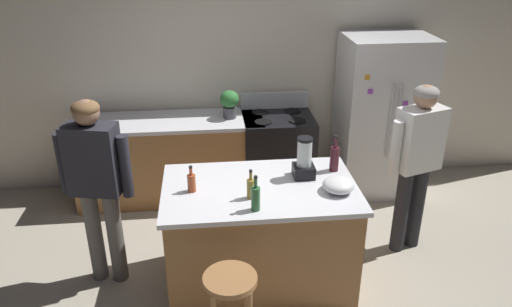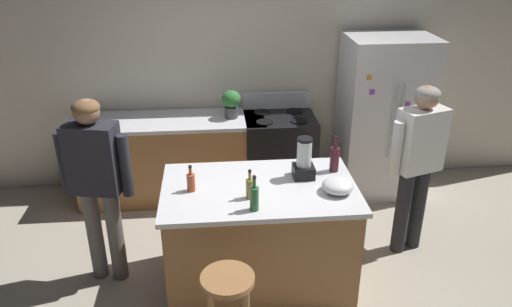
% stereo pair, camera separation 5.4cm
% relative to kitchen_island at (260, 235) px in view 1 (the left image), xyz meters
% --- Properties ---
extents(ground_plane, '(14.00, 14.00, 0.00)m').
position_rel_kitchen_island_xyz_m(ground_plane, '(0.00, 0.00, -0.46)').
color(ground_plane, '#B2A893').
extents(back_wall, '(8.00, 0.10, 2.70)m').
position_rel_kitchen_island_xyz_m(back_wall, '(0.00, 1.95, 0.89)').
color(back_wall, beige).
rests_on(back_wall, ground_plane).
extents(kitchen_island, '(1.54, 0.95, 0.91)m').
position_rel_kitchen_island_xyz_m(kitchen_island, '(0.00, 0.00, 0.00)').
color(kitchen_island, '#9E6B3D').
rests_on(kitchen_island, ground_plane).
extents(back_counter_run, '(2.00, 0.64, 0.91)m').
position_rel_kitchen_island_xyz_m(back_counter_run, '(-0.80, 1.55, -0.00)').
color(back_counter_run, '#9E6B3D').
rests_on(back_counter_run, ground_plane).
extents(refrigerator, '(0.90, 0.73, 1.76)m').
position_rel_kitchen_island_xyz_m(refrigerator, '(1.51, 1.50, 0.42)').
color(refrigerator, silver).
rests_on(refrigerator, ground_plane).
extents(stove_range, '(0.76, 0.65, 1.09)m').
position_rel_kitchen_island_xyz_m(stove_range, '(0.37, 1.52, 0.01)').
color(stove_range, black).
rests_on(stove_range, ground_plane).
extents(person_by_island_left, '(0.60, 0.30, 1.62)m').
position_rel_kitchen_island_xyz_m(person_by_island_left, '(-1.28, 0.17, 0.52)').
color(person_by_island_left, '#66605B').
rests_on(person_by_island_left, ground_plane).
extents(person_by_sink_right, '(0.59, 0.33, 1.60)m').
position_rel_kitchen_island_xyz_m(person_by_sink_right, '(1.42, 0.34, 0.51)').
color(person_by_sink_right, '#26262B').
rests_on(person_by_sink_right, ground_plane).
extents(bar_stool, '(0.36, 0.36, 0.71)m').
position_rel_kitchen_island_xyz_m(bar_stool, '(-0.29, -0.82, 0.09)').
color(bar_stool, '#9E6B3D').
rests_on(bar_stool, ground_plane).
extents(potted_plant, '(0.20, 0.20, 0.30)m').
position_rel_kitchen_island_xyz_m(potted_plant, '(-0.15, 1.55, 0.63)').
color(potted_plant, '#4C4C51').
rests_on(potted_plant, back_counter_run).
extents(blender_appliance, '(0.17, 0.17, 0.35)m').
position_rel_kitchen_island_xyz_m(blender_appliance, '(0.37, 0.14, 0.60)').
color(blender_appliance, black).
rests_on(blender_appliance, kitchen_island).
extents(bottle_olive_oil, '(0.07, 0.07, 0.28)m').
position_rel_kitchen_island_xyz_m(bottle_olive_oil, '(-0.07, -0.34, 0.56)').
color(bottle_olive_oil, '#2D6638').
rests_on(bottle_olive_oil, kitchen_island).
extents(bottle_wine, '(0.08, 0.08, 0.32)m').
position_rel_kitchen_island_xyz_m(bottle_wine, '(0.65, 0.22, 0.57)').
color(bottle_wine, '#471923').
rests_on(bottle_wine, kitchen_island).
extents(bottle_vinegar, '(0.06, 0.06, 0.24)m').
position_rel_kitchen_island_xyz_m(bottle_vinegar, '(-0.09, -0.17, 0.54)').
color(bottle_vinegar, olive).
rests_on(bottle_vinegar, kitchen_island).
extents(bottle_cooking_sauce, '(0.06, 0.06, 0.22)m').
position_rel_kitchen_island_xyz_m(bottle_cooking_sauce, '(-0.53, -0.01, 0.53)').
color(bottle_cooking_sauce, '#B24C26').
rests_on(bottle_cooking_sauce, kitchen_island).
extents(mixing_bowl, '(0.25, 0.25, 0.11)m').
position_rel_kitchen_island_xyz_m(mixing_bowl, '(0.59, -0.14, 0.51)').
color(mixing_bowl, white).
rests_on(mixing_bowl, kitchen_island).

